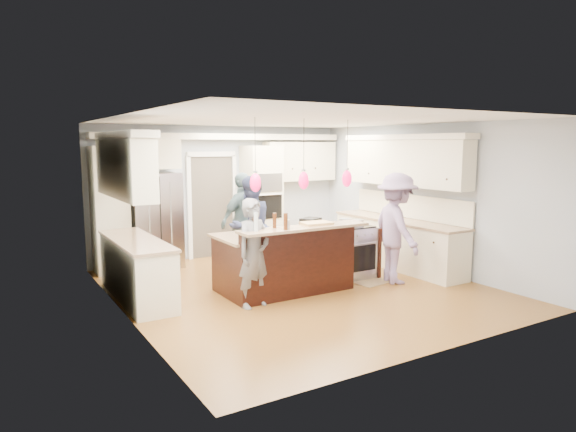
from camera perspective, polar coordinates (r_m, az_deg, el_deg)
name	(u,v)px	position (r m, az deg, el deg)	size (l,w,h in m)	color
ground_plane	(299,288)	(8.44, 1.24, -8.04)	(6.00, 6.00, 0.00)	olive
room_shell	(299,177)	(8.13, 1.28, 4.38)	(5.54, 6.04, 2.72)	#B2BCC6
refrigerator	(155,221)	(9.99, -14.55, -0.50)	(0.90, 0.70, 1.80)	#B7B7BC
oven_column	(262,200)	(10.86, -2.94, 1.75)	(0.72, 0.69, 2.30)	beige
back_upper_cabinets	(192,178)	(10.28, -10.60, 4.17)	(5.30, 0.61, 2.54)	beige
right_counter_run	(400,212)	(9.94, 12.30, 0.44)	(0.64, 3.10, 2.51)	beige
left_cabinets	(132,230)	(7.98, -16.94, -1.55)	(0.64, 2.30, 2.51)	beige
kitchen_island	(284,260)	(8.25, -0.46, -4.92)	(2.10, 1.46, 1.12)	black
island_range	(350,252)	(9.10, 6.94, -3.95)	(0.82, 0.71, 0.92)	#B7B7BC
pendant_lights	(304,180)	(7.57, 1.75, 4.00)	(1.75, 0.15, 1.03)	black
person_bar_end	(254,253)	(7.36, -3.81, -4.14)	(0.57, 0.38, 1.57)	slate
person_far_left	(250,227)	(9.03, -4.23, -1.19)	(0.87, 0.68, 1.78)	navy
person_far_right	(244,222)	(9.52, -4.90, -0.62)	(1.07, 0.44, 1.82)	slate
person_range_side	(397,228)	(8.79, 11.97, -1.34)	(1.20, 0.69, 1.86)	gray
floor_rug	(361,279)	(9.10, 8.14, -6.89)	(0.67, 0.98, 0.01)	#947551
water_bottle	(256,222)	(7.18, -3.58, -0.66)	(0.06, 0.06, 0.27)	silver
beer_bottle_a	(255,222)	(7.24, -3.71, -0.67)	(0.06, 0.06, 0.24)	#46200C
beer_bottle_b	(286,221)	(7.29, -0.27, -0.60)	(0.06, 0.06, 0.24)	#46200C
beer_bottle_c	(275,221)	(7.45, -1.51, -0.50)	(0.06, 0.06, 0.22)	#46200C
drink_can	(287,224)	(7.37, -0.06, -0.93)	(0.07, 0.07, 0.14)	#B7B7BC
cutting_board	(316,223)	(7.82, 3.18, -0.80)	(0.45, 0.32, 0.03)	tan
pot_large	(345,222)	(8.98, 6.37, -0.68)	(0.22, 0.22, 0.13)	#B7B7BC
pot_small	(358,223)	(9.03, 7.76, -0.73)	(0.21, 0.21, 0.11)	#B7B7BC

